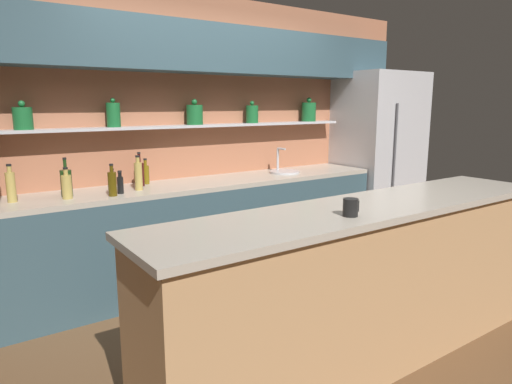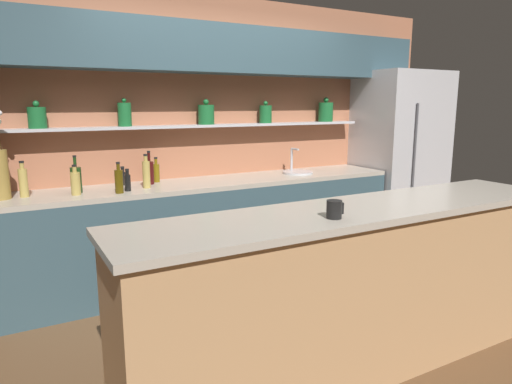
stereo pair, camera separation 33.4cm
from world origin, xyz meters
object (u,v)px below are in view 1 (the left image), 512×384
(bottle_oil_2, at_px, (146,174))
(bottle_sauce_8, at_px, (112,179))
(bottle_wine_5, at_px, (140,174))
(sink_fixture, at_px, (284,170))
(refrigerator, at_px, (378,158))
(bottle_spirit_7, at_px, (67,186))
(bottle_spirit_0, at_px, (11,186))
(bottle_wine_6, at_px, (66,183))
(bottle_oil_1, at_px, (112,183))
(coffee_mug, at_px, (351,207))
(bottle_spirit_4, at_px, (138,175))
(bottle_sauce_3, at_px, (120,184))

(bottle_oil_2, distance_m, bottle_sauce_8, 0.30)
(bottle_wine_5, bearing_deg, sink_fixture, -4.02)
(refrigerator, height_order, bottle_spirit_7, refrigerator)
(bottle_spirit_0, bearing_deg, bottle_sauce_8, 11.47)
(bottle_wine_5, xyz_separation_m, bottle_wine_6, (-0.62, -0.11, 0.00))
(bottle_oil_1, height_order, coffee_mug, bottle_oil_1)
(coffee_mug, bearing_deg, bottle_spirit_7, 119.07)
(sink_fixture, distance_m, bottle_oil_1, 1.81)
(refrigerator, bearing_deg, bottle_wine_6, 179.30)
(bottle_spirit_4, bearing_deg, sink_fixture, 2.41)
(sink_fixture, xyz_separation_m, bottle_sauce_3, (-1.72, -0.13, 0.05))
(coffee_mug, bearing_deg, bottle_spirit_0, 125.25)
(bottle_sauce_8, bearing_deg, bottle_wine_5, -16.07)
(bottle_oil_2, height_order, bottle_sauce_3, bottle_oil_2)
(sink_fixture, distance_m, bottle_spirit_7, 2.11)
(bottle_sauce_3, height_order, bottle_sauce_8, bottle_sauce_3)
(sink_fixture, height_order, bottle_oil_2, sink_fixture)
(bottle_sauce_3, distance_m, coffee_mug, 1.93)
(bottle_wine_5, relative_size, bottle_spirit_7, 1.24)
(refrigerator, height_order, sink_fixture, refrigerator)
(refrigerator, relative_size, bottle_spirit_0, 7.18)
(bottle_spirit_0, bearing_deg, bottle_wine_5, 5.44)
(bottle_spirit_4, distance_m, coffee_mug, 1.93)
(bottle_spirit_7, bearing_deg, bottle_sauce_8, 31.87)
(bottle_sauce_8, bearing_deg, refrigerator, -4.02)
(bottle_sauce_3, bearing_deg, bottle_spirit_4, 19.35)
(bottle_wine_5, height_order, bottle_wine_6, bottle_wine_6)
(bottle_oil_1, bearing_deg, bottle_spirit_4, 25.44)
(refrigerator, relative_size, sink_fixture, 6.47)
(refrigerator, height_order, bottle_wine_6, refrigerator)
(bottle_spirit_0, distance_m, bottle_wine_5, 0.99)
(bottle_wine_5, distance_m, bottle_spirit_7, 0.66)
(bottle_spirit_0, height_order, bottle_oil_1, bottle_spirit_0)
(bottle_spirit_0, distance_m, bottle_sauce_8, 0.79)
(refrigerator, relative_size, bottle_spirit_4, 6.92)
(bottle_sauce_3, relative_size, bottle_wine_6, 0.61)
(bottle_oil_1, distance_m, bottle_oil_2, 0.55)
(bottle_sauce_8, bearing_deg, bottle_spirit_7, -148.13)
(bottle_wine_5, bearing_deg, bottle_spirit_0, -174.56)
(refrigerator, distance_m, bottle_sauce_3, 3.09)
(sink_fixture, xyz_separation_m, bottle_spirit_7, (-2.11, -0.09, 0.07))
(bottle_oil_1, distance_m, coffee_mug, 1.90)
(bottle_wine_6, height_order, bottle_spirit_7, bottle_wine_6)
(bottle_spirit_7, distance_m, coffee_mug, 2.12)
(bottle_spirit_4, height_order, bottle_sauce_8, bottle_spirit_4)
(bottle_spirit_7, bearing_deg, bottle_sauce_3, -4.71)
(bottle_oil_1, xyz_separation_m, bottle_oil_2, (0.41, 0.36, -0.01))
(bottle_spirit_0, bearing_deg, bottle_spirit_7, -16.39)
(refrigerator, height_order, bottle_wine_5, refrigerator)
(refrigerator, bearing_deg, bottle_spirit_7, -179.26)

